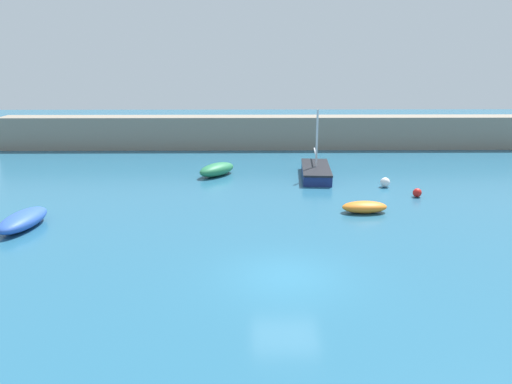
# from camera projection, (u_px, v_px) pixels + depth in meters

# --- Properties ---
(ground_plane) EXTENTS (120.00, 120.00, 0.20)m
(ground_plane) POSITION_uv_depth(u_px,v_px,m) (286.00, 279.00, 18.07)
(ground_plane) COLOR #235B7A
(harbor_breakwater) EXTENTS (45.27, 2.46, 2.76)m
(harbor_breakwater) POSITION_uv_depth(u_px,v_px,m) (265.00, 132.00, 43.32)
(harbor_breakwater) COLOR gray
(harbor_breakwater) RESTS_ON ground_plane
(dinghy_near_pier) EXTENTS (2.35, 1.21, 0.58)m
(dinghy_near_pier) POSITION_uv_depth(u_px,v_px,m) (364.00, 207.00, 25.39)
(dinghy_near_pier) COLOR orange
(dinghy_near_pier) RESTS_ON ground_plane
(open_tender_yellow) EXTENTS (2.92, 3.28, 0.85)m
(open_tender_yellow) POSITION_uv_depth(u_px,v_px,m) (217.00, 169.00, 33.29)
(open_tender_yellow) COLOR #287A4C
(open_tender_yellow) RESTS_ON ground_plane
(sailboat_twin_hulled) EXTENTS (2.21, 5.69, 4.46)m
(sailboat_twin_hulled) POSITION_uv_depth(u_px,v_px,m) (316.00, 171.00, 32.86)
(sailboat_twin_hulled) COLOR navy
(sailboat_twin_hulled) RESTS_ON ground_plane
(rowboat_white_midwater) EXTENTS (1.78, 3.63, 0.77)m
(rowboat_white_midwater) POSITION_uv_depth(u_px,v_px,m) (23.00, 220.00, 23.05)
(rowboat_white_midwater) COLOR #2D56B7
(rowboat_white_midwater) RESTS_ON ground_plane
(mooring_buoy_white) EXTENTS (0.60, 0.60, 0.60)m
(mooring_buoy_white) POSITION_uv_depth(u_px,v_px,m) (385.00, 182.00, 30.38)
(mooring_buoy_white) COLOR white
(mooring_buoy_white) RESTS_ON ground_plane
(mooring_buoy_red) EXTENTS (0.50, 0.50, 0.50)m
(mooring_buoy_red) POSITION_uv_depth(u_px,v_px,m) (417.00, 193.00, 28.23)
(mooring_buoy_red) COLOR red
(mooring_buoy_red) RESTS_ON ground_plane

